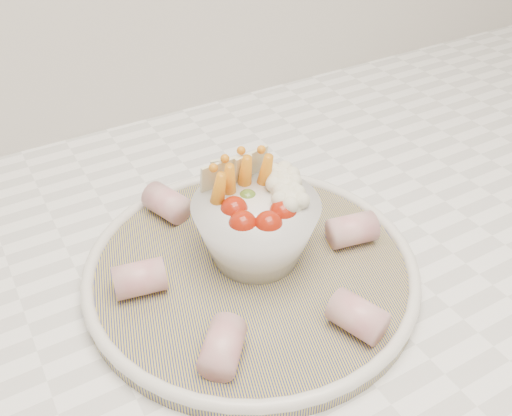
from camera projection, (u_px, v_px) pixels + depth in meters
serving_platter at (251, 268)px, 0.55m from camera, size 0.39×0.39×0.02m
veggie_bowl at (257, 223)px, 0.53m from camera, size 0.12×0.12×0.10m
cured_meat_rolls at (251, 253)px, 0.54m from camera, size 0.26×0.28×0.03m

